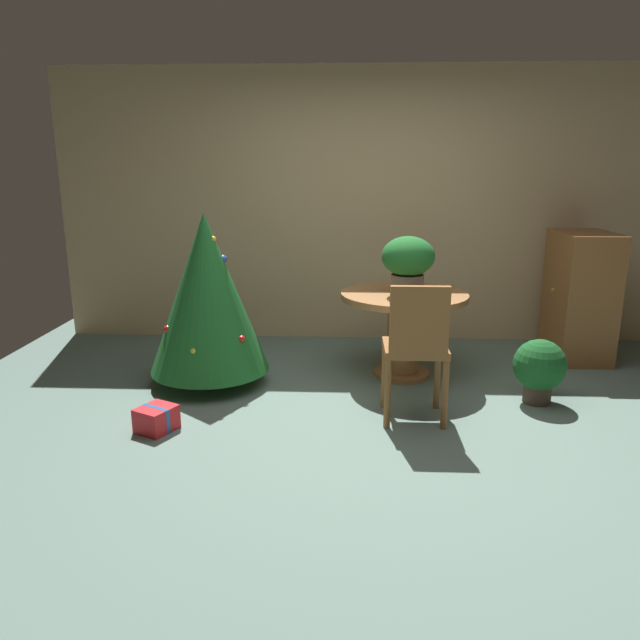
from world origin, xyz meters
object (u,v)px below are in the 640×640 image
flower_vase (408,261)px  wooden_cabinet (580,296)px  gift_box_red (156,419)px  round_dining_table (403,318)px  potted_plant (539,368)px  wooden_chair_near (416,344)px  holiday_tree (207,293)px

flower_vase → wooden_cabinet: (1.60, 0.64, -0.41)m
gift_box_red → wooden_cabinet: bearing=27.3°
round_dining_table → wooden_cabinet: (1.61, 0.57, 0.08)m
wooden_cabinet → potted_plant: 1.33m
potted_plant → round_dining_table: bearing=150.1°
wooden_chair_near → holiday_tree: size_ratio=0.71×
holiday_tree → potted_plant: 2.55m
gift_box_red → potted_plant: size_ratio=0.63×
wooden_cabinet → potted_plant: bearing=-120.9°
flower_vase → gift_box_red: flower_vase is taller
holiday_tree → potted_plant: size_ratio=2.84×
flower_vase → wooden_chair_near: bearing=-91.0°
wooden_chair_near → holiday_tree: bearing=156.3°
holiday_tree → wooden_cabinet: (3.15, 0.82, -0.17)m
flower_vase → wooden_cabinet: size_ratio=0.41×
round_dining_table → gift_box_red: bearing=-146.1°
round_dining_table → gift_box_red: size_ratio=3.39×
holiday_tree → gift_box_red: bearing=-100.4°
wooden_chair_near → potted_plant: bearing=22.3°
round_dining_table → flower_vase: flower_vase is taller
wooden_chair_near → gift_box_red: 1.79m
round_dining_table → wooden_chair_near: wooden_chair_near is taller
flower_vase → potted_plant: flower_vase is taller
wooden_cabinet → potted_plant: wooden_cabinet is taller
flower_vase → potted_plant: size_ratio=0.97×
wooden_cabinet → wooden_chair_near: bearing=-137.1°
wooden_chair_near → flower_vase: bearing=89.0°
holiday_tree → potted_plant: holiday_tree is taller
round_dining_table → gift_box_red: round_dining_table is taller
wooden_chair_near → gift_box_red: bearing=-172.8°
holiday_tree → wooden_cabinet: holiday_tree is taller
round_dining_table → potted_plant: round_dining_table is taller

